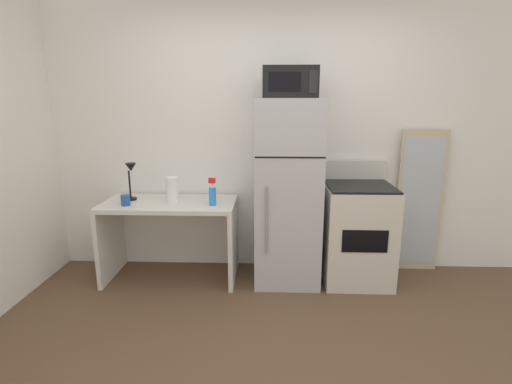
{
  "coord_description": "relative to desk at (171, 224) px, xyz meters",
  "views": [
    {
      "loc": [
        -0.03,
        -2.07,
        1.66
      ],
      "look_at": [
        -0.15,
        1.1,
        0.9
      ],
      "focal_mm": 26.86,
      "sensor_mm": 36.0,
      "label": 1
    }
  ],
  "objects": [
    {
      "name": "ground_plane",
      "position": [
        0.96,
        -1.32,
        -0.53
      ],
      "size": [
        12.0,
        12.0,
        0.0
      ],
      "primitive_type": "plane",
      "color": "brown"
    },
    {
      "name": "wall_back_white",
      "position": [
        0.96,
        0.38,
        0.77
      ],
      "size": [
        5.0,
        0.1,
        2.6
      ],
      "primitive_type": "cube",
      "color": "white",
      "rests_on": "ground"
    },
    {
      "name": "desk_lamp",
      "position": [
        -0.36,
        0.04,
        0.46
      ],
      "size": [
        0.14,
        0.12,
        0.35
      ],
      "color": "black",
      "rests_on": "desk"
    },
    {
      "name": "oven_range",
      "position": [
        1.74,
        0.01,
        -0.06
      ],
      "size": [
        0.61,
        0.61,
        1.1
      ],
      "color": "beige",
      "rests_on": "ground"
    },
    {
      "name": "refrigerator",
      "position": [
        1.09,
        0.01,
        0.31
      ],
      "size": [
        0.59,
        0.62,
        1.68
      ],
      "color": "#B7B7BC",
      "rests_on": "ground"
    },
    {
      "name": "paper_towel_roll",
      "position": [
        0.05,
        -0.05,
        0.34
      ],
      "size": [
        0.11,
        0.11,
        0.24
      ],
      "primitive_type": "cylinder",
      "color": "white",
      "rests_on": "desk"
    },
    {
      "name": "coffee_mug",
      "position": [
        -0.35,
        -0.14,
        0.27
      ],
      "size": [
        0.08,
        0.08,
        0.09
      ],
      "primitive_type": "cylinder",
      "color": "#264C99",
      "rests_on": "desk"
    },
    {
      "name": "desk",
      "position": [
        0.0,
        0.0,
        0.0
      ],
      "size": [
        1.22,
        0.61,
        0.75
      ],
      "color": "silver",
      "rests_on": "ground"
    },
    {
      "name": "leaning_mirror",
      "position": [
        2.39,
        0.27,
        0.17
      ],
      "size": [
        0.44,
        0.03,
        1.4
      ],
      "color": "#C6B793",
      "rests_on": "ground"
    },
    {
      "name": "spray_bottle",
      "position": [
        0.42,
        -0.11,
        0.32
      ],
      "size": [
        0.06,
        0.06,
        0.25
      ],
      "color": "#2D8CEA",
      "rests_on": "desk"
    },
    {
      "name": "microwave",
      "position": [
        1.09,
        -0.01,
        1.28
      ],
      "size": [
        0.46,
        0.35,
        0.26
      ],
      "color": "black",
      "rests_on": "refrigerator"
    }
  ]
}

